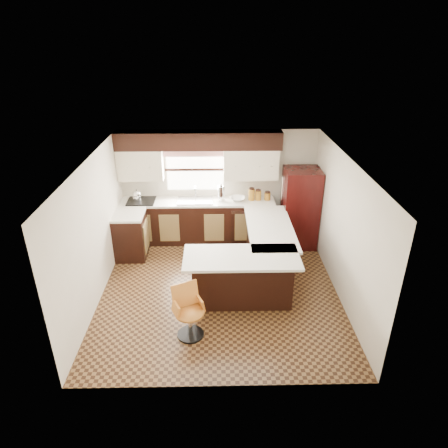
{
  "coord_description": "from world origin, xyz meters",
  "views": [
    {
      "loc": [
        -0.04,
        -6.0,
        4.26
      ],
      "look_at": [
        0.09,
        0.45,
        1.09
      ],
      "focal_mm": 32.0,
      "sensor_mm": 36.0,
      "label": 1
    }
  ],
  "objects_px": {
    "peninsula_long": "(266,250)",
    "refrigerator": "(300,208)",
    "bar_chair": "(190,313)",
    "peninsula_return": "(242,279)"
  },
  "relations": [
    {
      "from": "refrigerator",
      "to": "bar_chair",
      "type": "distance_m",
      "value": 3.64
    },
    {
      "from": "peninsula_long",
      "to": "bar_chair",
      "type": "bearing_deg",
      "value": -126.58
    },
    {
      "from": "peninsula_return",
      "to": "bar_chair",
      "type": "relative_size",
      "value": 1.95
    },
    {
      "from": "bar_chair",
      "to": "refrigerator",
      "type": "bearing_deg",
      "value": 28.47
    },
    {
      "from": "peninsula_long",
      "to": "bar_chair",
      "type": "distance_m",
      "value": 2.28
    },
    {
      "from": "bar_chair",
      "to": "peninsula_long",
      "type": "bearing_deg",
      "value": 28.95
    },
    {
      "from": "peninsula_long",
      "to": "refrigerator",
      "type": "xyz_separation_m",
      "value": [
        0.82,
        1.05,
        0.4
      ]
    },
    {
      "from": "peninsula_return",
      "to": "refrigerator",
      "type": "xyz_separation_m",
      "value": [
        1.34,
        2.02,
        0.4
      ]
    },
    {
      "from": "peninsula_long",
      "to": "refrigerator",
      "type": "height_order",
      "value": "refrigerator"
    },
    {
      "from": "peninsula_long",
      "to": "peninsula_return",
      "type": "bearing_deg",
      "value": -118.3
    }
  ]
}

